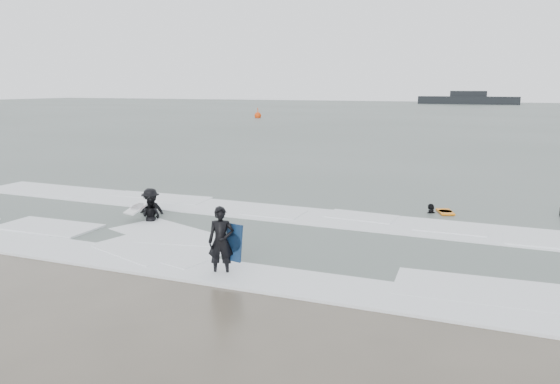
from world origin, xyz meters
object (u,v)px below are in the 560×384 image
at_px(surfer_breaker, 151,215).
at_px(buoy, 258,115).
at_px(surfer_wading, 152,222).
at_px(vessel_horizon, 468,99).
at_px(surfer_centre, 222,275).
at_px(surfer_right_near, 431,214).

xyz_separation_m(surfer_breaker, buoy, (-23.03, 58.07, 0.42)).
relative_size(surfer_wading, vessel_horizon, 0.06).
height_order(buoy, vessel_horizon, vessel_horizon).
distance_m(surfer_centre, surfer_breaker, 7.41).
distance_m(surfer_centre, vessel_horizon, 141.22).
bearing_deg(surfer_breaker, surfer_right_near, 14.12).
bearing_deg(surfer_centre, buoy, 93.38).
relative_size(surfer_breaker, vessel_horizon, 0.07).
height_order(surfer_breaker, buoy, buoy).
height_order(surfer_wading, surfer_right_near, surfer_right_near).
height_order(surfer_wading, surfer_breaker, surfer_breaker).
xyz_separation_m(surfer_wading, surfer_right_near, (9.03, 5.15, 0.00)).
xyz_separation_m(surfer_wading, buoy, (-23.68, 58.94, 0.42)).
bearing_deg(surfer_right_near, vessel_horizon, -128.00).
distance_m(surfer_breaker, vessel_horizon, 136.37).
distance_m(surfer_wading, surfer_right_near, 10.39).
xyz_separation_m(surfer_centre, surfer_breaker, (-5.67, 4.77, 0.00)).
relative_size(surfer_centre, buoy, 1.10).
relative_size(surfer_right_near, vessel_horizon, 0.06).
height_order(surfer_right_near, vessel_horizon, vessel_horizon).
xyz_separation_m(surfer_wading, vessel_horizon, (0.37, 137.24, 1.29)).
xyz_separation_m(surfer_centre, buoy, (-28.70, 62.84, 0.42)).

